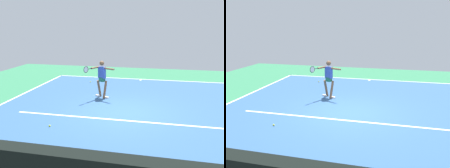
% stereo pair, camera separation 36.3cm
% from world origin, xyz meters
% --- Properties ---
extents(ground_plane, '(20.58, 20.58, 0.00)m').
position_xyz_m(ground_plane, '(0.00, 0.00, 0.00)').
color(ground_plane, '#2D754C').
extents(court_surface, '(10.86, 12.54, 0.00)m').
position_xyz_m(court_surface, '(0.00, 0.00, 0.00)').
color(court_surface, '#2D5484').
rests_on(court_surface, ground_plane).
extents(court_line_baseline_near, '(10.86, 0.10, 0.01)m').
position_xyz_m(court_line_baseline_near, '(0.00, -6.22, 0.00)').
color(court_line_baseline_near, white).
rests_on(court_line_baseline_near, ground_plane).
extents(court_line_sideline_right, '(0.10, 12.54, 0.01)m').
position_xyz_m(court_line_sideline_right, '(5.38, 0.00, 0.00)').
color(court_line_sideline_right, white).
rests_on(court_line_sideline_right, ground_plane).
extents(court_line_service, '(8.14, 0.10, 0.01)m').
position_xyz_m(court_line_service, '(0.00, 0.87, 0.00)').
color(court_line_service, white).
rests_on(court_line_service, ground_plane).
extents(court_line_centre_mark, '(0.10, 0.30, 0.01)m').
position_xyz_m(court_line_centre_mark, '(0.00, -6.02, 0.00)').
color(court_line_centre_mark, white).
rests_on(court_line_centre_mark, ground_plane).
extents(tennis_player, '(1.27, 1.11, 1.76)m').
position_xyz_m(tennis_player, '(1.38, -1.80, 1.01)').
color(tennis_player, brown).
rests_on(tennis_player, ground_plane).
extents(tennis_ball_centre_court, '(0.07, 0.07, 0.07)m').
position_xyz_m(tennis_ball_centre_court, '(2.86, -4.71, 0.03)').
color(tennis_ball_centre_court, yellow).
rests_on(tennis_ball_centre_court, ground_plane).
extents(tennis_ball_near_service_line, '(0.07, 0.07, 0.07)m').
position_xyz_m(tennis_ball_near_service_line, '(2.22, 1.99, 0.03)').
color(tennis_ball_near_service_line, yellow).
rests_on(tennis_ball_near_service_line, ground_plane).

